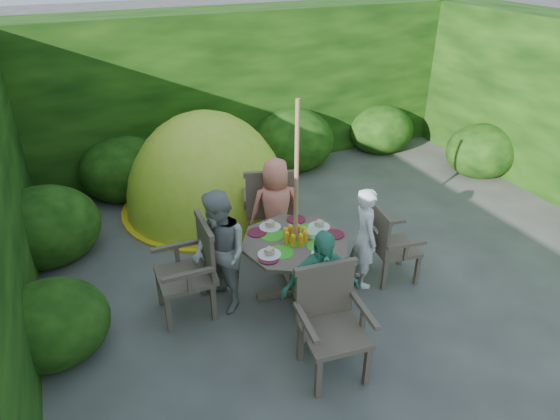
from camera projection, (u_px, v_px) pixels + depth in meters
name	position (u px, v px, depth m)	size (l,w,h in m)	color
ground	(366.00, 277.00, 5.81)	(60.00, 60.00, 0.00)	#44423D
hedge_enclosure	(318.00, 138.00, 6.28)	(9.00, 9.00, 2.50)	black
patio_table	(296.00, 249.00, 5.28)	(1.34, 1.34, 0.82)	#493B30
parasol_pole	(296.00, 206.00, 5.02)	(0.04, 0.04, 2.20)	#9B683E
garden_chair_right	(389.00, 243.00, 5.58)	(0.54, 0.59, 0.87)	#493B30
garden_chair_left	(192.00, 268.00, 5.06)	(0.54, 0.60, 0.99)	#493B30
garden_chair_back	(269.00, 204.00, 6.20)	(0.76, 0.71, 1.04)	#493B30
garden_chair_front	(331.00, 321.00, 4.38)	(0.64, 0.58, 0.98)	#493B30
child_right	(365.00, 237.00, 5.45)	(0.43, 0.28, 1.19)	white
child_left	(220.00, 253.00, 5.05)	(0.65, 0.51, 1.34)	#9A9995
child_back	(276.00, 209.00, 5.92)	(0.62, 0.40, 1.27)	#FF8269
child_front	(320.00, 290.00, 4.57)	(0.74, 0.31, 1.27)	#47A782
dome_tent	(209.00, 207.00, 7.31)	(2.49, 2.49, 2.84)	#A4D529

